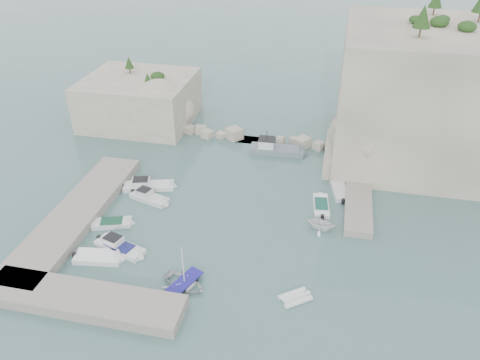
% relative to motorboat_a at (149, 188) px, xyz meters
% --- Properties ---
extents(ground, '(400.00, 400.00, 0.00)m').
position_rel_motorboat_a_xyz_m(ground, '(11.54, -6.56, 0.00)').
color(ground, '#4B706E').
rests_on(ground, ground).
extents(cliff_east, '(26.00, 22.00, 17.00)m').
position_rel_motorboat_a_xyz_m(cliff_east, '(34.54, 16.44, 8.50)').
color(cliff_east, beige).
rests_on(cliff_east, ground).
extents(cliff_terrace, '(8.00, 10.00, 2.50)m').
position_rel_motorboat_a_xyz_m(cliff_terrace, '(24.54, 11.44, 1.25)').
color(cliff_terrace, beige).
rests_on(cliff_terrace, ground).
extents(outcrop_west, '(16.00, 14.00, 7.00)m').
position_rel_motorboat_a_xyz_m(outcrop_west, '(-8.46, 18.44, 3.50)').
color(outcrop_west, beige).
rests_on(outcrop_west, ground).
extents(quay_west, '(5.00, 24.00, 1.10)m').
position_rel_motorboat_a_xyz_m(quay_west, '(-5.46, -7.56, 0.55)').
color(quay_west, '#9E9689').
rests_on(quay_west, ground).
extents(quay_south, '(18.00, 4.00, 1.10)m').
position_rel_motorboat_a_xyz_m(quay_south, '(1.54, -19.06, 0.55)').
color(quay_south, '#9E9689').
rests_on(quay_south, ground).
extents(ledge_east, '(3.00, 16.00, 0.80)m').
position_rel_motorboat_a_xyz_m(ledge_east, '(25.04, 3.44, 0.40)').
color(ledge_east, '#9E9689').
rests_on(ledge_east, ground).
extents(breakwater, '(28.00, 3.00, 1.40)m').
position_rel_motorboat_a_xyz_m(breakwater, '(10.54, 15.44, 0.70)').
color(breakwater, beige).
rests_on(breakwater, ground).
extents(motorboat_a, '(6.98, 3.75, 1.40)m').
position_rel_motorboat_a_xyz_m(motorboat_a, '(0.00, 0.00, 0.00)').
color(motorboat_a, silver).
rests_on(motorboat_a, ground).
extents(motorboat_b, '(5.54, 3.18, 1.40)m').
position_rel_motorboat_a_xyz_m(motorboat_b, '(1.08, -2.47, 0.00)').
color(motorboat_b, silver).
rests_on(motorboat_b, ground).
extents(motorboat_c, '(4.88, 2.97, 0.70)m').
position_rel_motorboat_a_xyz_m(motorboat_c, '(-1.12, -7.92, 0.00)').
color(motorboat_c, silver).
rests_on(motorboat_c, ground).
extents(motorboat_d, '(6.24, 3.51, 1.40)m').
position_rel_motorboat_a_xyz_m(motorboat_d, '(1.47, -11.54, 0.00)').
color(motorboat_d, white).
rests_on(motorboat_d, ground).
extents(motorboat_e, '(5.28, 2.76, 0.70)m').
position_rel_motorboat_a_xyz_m(motorboat_e, '(0.01, -13.33, 0.00)').
color(motorboat_e, white).
rests_on(motorboat_e, ground).
extents(rowboat, '(5.17, 4.50, 0.89)m').
position_rel_motorboat_a_xyz_m(rowboat, '(9.45, -15.01, 0.00)').
color(rowboat, silver).
rests_on(rowboat, ground).
extents(inflatable_dinghy, '(3.26, 2.94, 0.44)m').
position_rel_motorboat_a_xyz_m(inflatable_dinghy, '(19.59, -14.54, 0.00)').
color(inflatable_dinghy, silver).
rests_on(inflatable_dinghy, ground).
extents(tender_east_a, '(3.87, 3.50, 1.78)m').
position_rel_motorboat_a_xyz_m(tender_east_a, '(21.07, -3.75, 0.00)').
color(tender_east_a, white).
rests_on(tender_east_a, ground).
extents(tender_east_b, '(2.28, 5.10, 0.70)m').
position_rel_motorboat_a_xyz_m(tender_east_b, '(20.89, 0.22, 0.00)').
color(tender_east_b, white).
rests_on(tender_east_b, ground).
extents(tender_east_c, '(2.57, 5.26, 0.70)m').
position_rel_motorboat_a_xyz_m(tender_east_c, '(22.85, 3.93, 0.00)').
color(tender_east_c, silver).
rests_on(tender_east_c, ground).
extents(tender_east_d, '(5.09, 3.35, 1.84)m').
position_rel_motorboat_a_xyz_m(tender_east_d, '(23.01, 8.15, 0.00)').
color(tender_east_d, silver).
rests_on(tender_east_d, ground).
extents(work_boat, '(8.22, 2.78, 2.20)m').
position_rel_motorboat_a_xyz_m(work_boat, '(13.99, 12.31, 0.00)').
color(work_boat, slate).
rests_on(work_boat, ground).
extents(rowboat_mast, '(0.10, 0.10, 4.20)m').
position_rel_motorboat_a_xyz_m(rowboat_mast, '(9.45, -15.01, 2.55)').
color(rowboat_mast, white).
rests_on(rowboat_mast, rowboat).
extents(vegetation, '(53.48, 13.88, 13.40)m').
position_rel_motorboat_a_xyz_m(vegetation, '(29.37, 17.84, 17.93)').
color(vegetation, '#1E4219').
rests_on(vegetation, ground).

